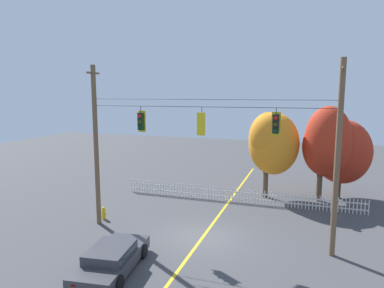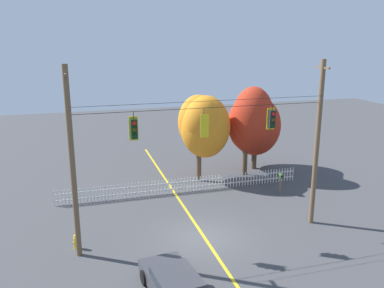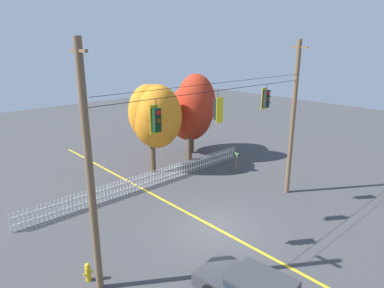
% 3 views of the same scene
% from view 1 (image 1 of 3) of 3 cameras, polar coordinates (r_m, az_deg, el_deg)
% --- Properties ---
extents(ground, '(80.00, 80.00, 0.00)m').
position_cam_1_polar(ground, '(19.13, 1.77, -15.20)').
color(ground, '#424244').
extents(lane_centerline_stripe, '(0.16, 36.00, 0.01)m').
position_cam_1_polar(lane_centerline_stripe, '(19.13, 1.77, -15.19)').
color(lane_centerline_stripe, gold).
rests_on(lane_centerline_stripe, ground).
extents(signal_support_span, '(13.13, 1.10, 9.23)m').
position_cam_1_polar(signal_support_span, '(17.78, 1.83, -1.17)').
color(signal_support_span, brown).
rests_on(signal_support_span, ground).
extents(traffic_signal_northbound_primary, '(0.43, 0.38, 1.41)m').
position_cam_1_polar(traffic_signal_northbound_primary, '(18.92, -8.45, 3.74)').
color(traffic_signal_northbound_primary, black).
extents(traffic_signal_eastbound_side, '(0.43, 0.38, 1.45)m').
position_cam_1_polar(traffic_signal_eastbound_side, '(17.61, 1.62, 3.37)').
color(traffic_signal_eastbound_side, black).
extents(traffic_signal_northbound_secondary, '(0.43, 0.38, 1.33)m').
position_cam_1_polar(traffic_signal_northbound_secondary, '(16.92, 13.71, 3.27)').
color(traffic_signal_northbound_secondary, black).
extents(white_picket_fence, '(16.83, 0.06, 1.01)m').
position_cam_1_polar(white_picket_fence, '(24.82, 7.55, -8.42)').
color(white_picket_fence, silver).
rests_on(white_picket_fence, ground).
extents(autumn_maple_near_fence, '(3.70, 3.44, 6.31)m').
position_cam_1_polar(autumn_maple_near_fence, '(25.68, 12.99, 0.48)').
color(autumn_maple_near_fence, brown).
rests_on(autumn_maple_near_fence, ground).
extents(autumn_maple_mid, '(3.30, 3.50, 6.83)m').
position_cam_1_polar(autumn_maple_mid, '(25.66, 21.55, 0.38)').
color(autumn_maple_mid, brown).
rests_on(autumn_maple_mid, ground).
extents(autumn_oak_far_east, '(4.10, 3.70, 5.85)m').
position_cam_1_polar(autumn_oak_far_east, '(27.26, 23.40, -1.01)').
color(autumn_oak_far_east, '#473828').
rests_on(autumn_oak_far_east, ground).
extents(parked_car, '(2.44, 4.76, 1.15)m').
position_cam_1_polar(parked_car, '(16.04, -13.17, -17.90)').
color(parked_car, '#38383D').
rests_on(parked_car, ground).
extents(fire_hydrant, '(0.38, 0.22, 0.77)m').
position_cam_1_polar(fire_hydrant, '(22.21, -14.43, -11.01)').
color(fire_hydrant, gold).
rests_on(fire_hydrant, ground).
extents(roadside_mailbox, '(0.25, 0.44, 1.43)m').
position_cam_1_polar(roadside_mailbox, '(22.35, 22.66, -9.16)').
color(roadside_mailbox, brown).
rests_on(roadside_mailbox, ground).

